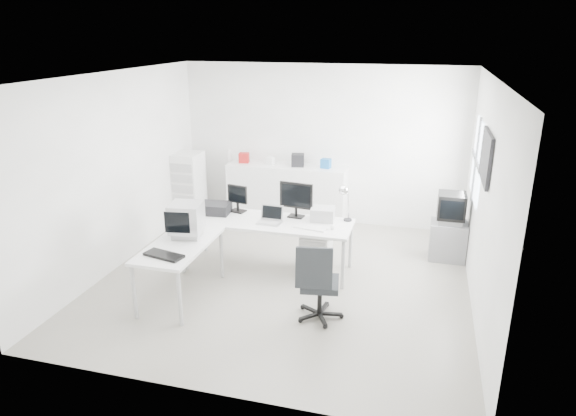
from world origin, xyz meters
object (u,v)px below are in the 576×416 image
(crt_tv, at_px, (451,209))
(crt_monitor, at_px, (186,218))
(laptop, at_px, (269,215))
(tv_cabinet, at_px, (448,241))
(lcd_monitor_small, at_px, (238,199))
(laser_printer, at_px, (323,214))
(filing_cabinet, at_px, (189,188))
(main_desk, at_px, (268,245))
(office_chair, at_px, (320,280))
(drawer_pedestal, at_px, (316,253))
(inkjet_printer, at_px, (215,208))
(lcd_monitor_large, at_px, (296,200))
(sideboard, at_px, (287,194))
(side_desk, at_px, (181,270))

(crt_tv, bearing_deg, crt_monitor, -150.85)
(laptop, relative_size, crt_monitor, 0.72)
(tv_cabinet, bearing_deg, lcd_monitor_small, -165.64)
(laser_printer, bearing_deg, laptop, -160.00)
(tv_cabinet, xyz_separation_m, filing_cabinet, (-4.50, 0.50, 0.35))
(laser_printer, relative_size, filing_cabinet, 0.26)
(main_desk, xyz_separation_m, laptop, (0.05, -0.10, 0.49))
(laptop, relative_size, crt_tv, 0.74)
(office_chair, xyz_separation_m, crt_tv, (1.54, 2.19, 0.31))
(laptop, relative_size, laser_printer, 1.12)
(crt_tv, bearing_deg, laser_printer, -155.36)
(drawer_pedestal, relative_size, tv_cabinet, 1.02)
(laser_printer, height_order, crt_monitor, crt_monitor)
(drawer_pedestal, bearing_deg, inkjet_printer, 178.15)
(lcd_monitor_large, xyz_separation_m, crt_monitor, (-1.20, -1.10, -0.00))
(laptop, height_order, tv_cabinet, laptop)
(laser_printer, height_order, sideboard, sideboard)
(lcd_monitor_large, bearing_deg, tv_cabinet, 27.46)
(drawer_pedestal, bearing_deg, side_desk, -143.43)
(crt_monitor, height_order, crt_tv, crt_monitor)
(office_chair, xyz_separation_m, tv_cabinet, (1.54, 2.19, -0.21))
(drawer_pedestal, distance_m, tv_cabinet, 2.09)
(laser_printer, xyz_separation_m, crt_monitor, (-1.60, -1.07, 0.16))
(crt_monitor, height_order, office_chair, crt_monitor)
(main_desk, height_order, crt_tv, crt_tv)
(office_chair, xyz_separation_m, sideboard, (-1.25, 3.09, 0.03))
(inkjet_printer, distance_m, crt_tv, 3.52)
(inkjet_printer, xyz_separation_m, sideboard, (0.60, 1.85, -0.30))
(side_desk, xyz_separation_m, office_chair, (1.85, -0.05, 0.13))
(main_desk, relative_size, drawer_pedestal, 4.00)
(lcd_monitor_small, relative_size, office_chair, 0.39)
(crt_monitor, bearing_deg, filing_cabinet, 106.35)
(side_desk, relative_size, office_chair, 1.39)
(drawer_pedestal, height_order, inkjet_printer, inkjet_printer)
(main_desk, relative_size, laptop, 6.51)
(office_chair, bearing_deg, sideboard, 103.26)
(laptop, xyz_separation_m, tv_cabinet, (2.49, 1.14, -0.58))
(lcd_monitor_small, distance_m, office_chair, 2.13)
(laptop, relative_size, sideboard, 0.17)
(drawer_pedestal, bearing_deg, filing_cabinet, 150.81)
(laptop, xyz_separation_m, crt_monitor, (-0.90, -0.75, 0.14))
(tv_cabinet, distance_m, sideboard, 2.94)
(side_desk, distance_m, inkjet_printer, 1.28)
(inkjet_printer, relative_size, crt_monitor, 0.84)
(inkjet_printer, height_order, crt_monitor, crt_monitor)
(laptop, distance_m, crt_tv, 2.74)
(main_desk, bearing_deg, lcd_monitor_large, 35.54)
(crt_tv, distance_m, sideboard, 2.95)
(side_desk, bearing_deg, laptop, 48.01)
(laptop, height_order, filing_cabinet, filing_cabinet)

